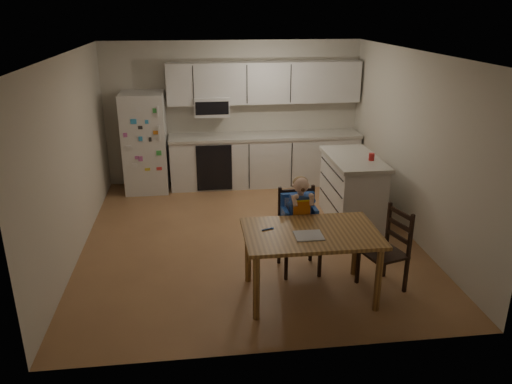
{
  "coord_description": "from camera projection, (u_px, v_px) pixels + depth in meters",
  "views": [
    {
      "loc": [
        -0.7,
        -6.29,
        3.04
      ],
      "look_at": [
        -0.03,
        -0.96,
        1.03
      ],
      "focal_mm": 35.0,
      "sensor_mm": 36.0,
      "label": 1
    }
  ],
  "objects": [
    {
      "name": "kitchen_run",
      "position": [
        263.0,
        136.0,
        8.83
      ],
      "size": [
        3.37,
        0.62,
        2.15
      ],
      "color": "silver",
      "rests_on": "ground"
    },
    {
      "name": "toddler_spoon",
      "position": [
        267.0,
        229.0,
        5.36
      ],
      "size": [
        0.12,
        0.06,
        0.02
      ],
      "primitive_type": "cylinder",
      "rotation": [
        0.0,
        1.57,
        0.35
      ],
      "color": "blue",
      "rests_on": "dining_table"
    },
    {
      "name": "red_cup",
      "position": [
        372.0,
        157.0,
        7.04
      ],
      "size": [
        0.08,
        0.08,
        0.1
      ],
      "primitive_type": "cylinder",
      "color": "red",
      "rests_on": "kitchen_island"
    },
    {
      "name": "dining_table",
      "position": [
        311.0,
        240.0,
        5.36
      ],
      "size": [
        1.45,
        0.93,
        0.78
      ],
      "color": "brown",
      "rests_on": "ground"
    },
    {
      "name": "chair_booster",
      "position": [
        299.0,
        214.0,
        5.92
      ],
      "size": [
        0.47,
        0.47,
        1.2
      ],
      "rotation": [
        0.0,
        0.0,
        0.04
      ],
      "color": "black",
      "rests_on": "ground"
    },
    {
      "name": "chair_side",
      "position": [
        391.0,
        244.0,
        5.59
      ],
      "size": [
        0.52,
        0.52,
        0.95
      ],
      "rotation": [
        0.0,
        0.0,
        -1.28
      ],
      "color": "black",
      "rests_on": "ground"
    },
    {
      "name": "refrigerator",
      "position": [
        145.0,
        143.0,
        8.51
      ],
      "size": [
        0.72,
        0.7,
        1.7
      ],
      "primitive_type": "cube",
      "color": "silver",
      "rests_on": "ground"
    },
    {
      "name": "napkin",
      "position": [
        309.0,
        236.0,
        5.22
      ],
      "size": [
        0.29,
        0.25,
        0.01
      ],
      "primitive_type": "cube",
      "color": "#B8B8BD",
      "rests_on": "dining_table"
    },
    {
      "name": "room",
      "position": [
        245.0,
        142.0,
        7.0
      ],
      "size": [
        4.52,
        5.01,
        2.51
      ],
      "color": "#996842",
      "rests_on": "ground"
    },
    {
      "name": "kitchen_island",
      "position": [
        352.0,
        189.0,
        7.38
      ],
      "size": [
        0.7,
        1.34,
        0.99
      ],
      "color": "silver",
      "rests_on": "ground"
    }
  ]
}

